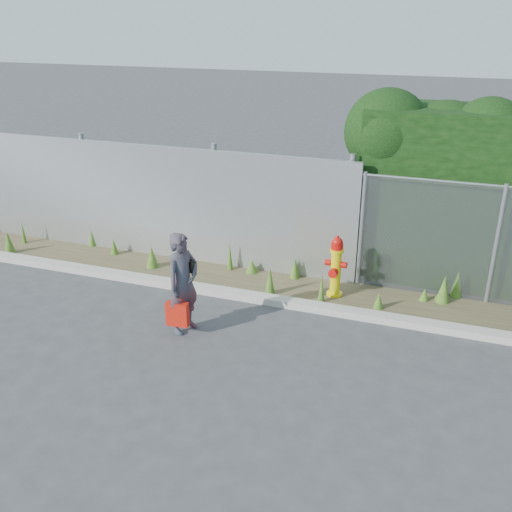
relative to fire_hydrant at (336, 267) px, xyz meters
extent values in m
plane|color=#3A3A3D|center=(-0.76, -2.41, -0.53)|extent=(80.00, 80.00, 0.00)
cube|color=#A39F93|center=(-0.76, -0.61, -0.47)|extent=(16.00, 0.22, 0.12)
cube|color=#4A412A|center=(-0.76, -0.01, -0.53)|extent=(16.00, 1.20, 0.01)
cone|color=#385F1C|center=(-2.06, 0.39, -0.26)|extent=(0.11, 0.11, 0.54)
cone|color=#385F1C|center=(1.46, 0.30, -0.42)|extent=(0.16, 0.16, 0.22)
cone|color=#385F1C|center=(1.72, 0.43, -0.44)|extent=(0.20, 0.20, 0.18)
cone|color=#385F1C|center=(-3.49, 0.00, -0.32)|extent=(0.24, 0.24, 0.43)
cone|color=#385F1C|center=(-1.05, -0.33, -0.27)|extent=(0.18, 0.18, 0.53)
cone|color=#385F1C|center=(1.75, 0.35, -0.29)|extent=(0.23, 0.23, 0.48)
cone|color=#385F1C|center=(-5.18, 0.56, -0.35)|extent=(0.16, 0.16, 0.37)
cone|color=#385F1C|center=(-0.15, -0.32, -0.27)|extent=(0.12, 0.12, 0.52)
cone|color=#385F1C|center=(0.77, -0.23, -0.39)|extent=(0.17, 0.17, 0.29)
cone|color=#385F1C|center=(-0.82, 0.42, -0.33)|extent=(0.15, 0.15, 0.40)
cone|color=#385F1C|center=(-4.87, 0.63, -0.34)|extent=(0.17, 0.17, 0.38)
cone|color=#385F1C|center=(-6.51, -0.32, -0.30)|extent=(0.22, 0.22, 0.46)
cone|color=#385F1C|center=(-1.64, 0.41, -0.41)|extent=(0.24, 0.24, 0.24)
cone|color=#385F1C|center=(-0.83, 0.48, -0.35)|extent=(0.19, 0.19, 0.37)
cone|color=#385F1C|center=(-6.61, 0.21, -0.29)|extent=(0.09, 0.09, 0.49)
cone|color=#385F1C|center=(-4.51, 0.31, -0.37)|extent=(0.16, 0.16, 0.33)
cone|color=#385F1C|center=(1.95, 0.61, -0.28)|extent=(0.21, 0.21, 0.50)
cube|color=#A6A8AD|center=(-4.01, 0.59, 0.57)|extent=(8.50, 0.08, 2.20)
cylinder|color=gray|center=(-5.26, 0.71, 0.62)|extent=(0.10, 0.10, 2.30)
cylinder|color=gray|center=(-2.46, 0.71, 0.62)|extent=(0.10, 0.10, 2.30)
cylinder|color=gray|center=(0.04, 0.71, 0.62)|extent=(0.10, 0.10, 2.30)
cylinder|color=gray|center=(0.29, 0.59, 0.49)|extent=(0.07, 0.07, 2.05)
cylinder|color=gray|center=(2.44, 0.59, 0.49)|extent=(0.07, 0.07, 2.05)
sphere|color=black|center=(0.47, 1.44, 2.03)|extent=(1.47, 1.47, 1.47)
sphere|color=black|center=(1.45, 1.65, 1.81)|extent=(1.54, 1.54, 1.54)
sphere|color=black|center=(2.10, 1.47, 2.04)|extent=(1.29, 1.29, 1.29)
cylinder|color=#DAC20B|center=(0.00, 0.01, -0.50)|extent=(0.27, 0.27, 0.06)
cylinder|color=#DAC20B|center=(0.00, 0.01, -0.12)|extent=(0.17, 0.17, 0.82)
cylinder|color=#DAC20B|center=(0.00, 0.01, 0.31)|extent=(0.23, 0.23, 0.05)
cylinder|color=#B20F0A|center=(0.00, 0.01, 0.38)|extent=(0.20, 0.20, 0.10)
sphere|color=#B20F0A|center=(0.00, 0.01, 0.44)|extent=(0.18, 0.18, 0.18)
cylinder|color=#B20F0A|center=(0.00, 0.01, 0.54)|extent=(0.05, 0.05, 0.05)
cylinder|color=#B20F0A|center=(-0.14, 0.01, 0.07)|extent=(0.10, 0.11, 0.11)
cylinder|color=#B20F0A|center=(0.14, 0.01, 0.07)|extent=(0.10, 0.11, 0.11)
cylinder|color=#B20F0A|center=(0.00, -0.13, -0.05)|extent=(0.15, 0.12, 0.15)
imported|color=#0F5260|center=(-1.90, -1.85, 0.25)|extent=(0.54, 0.66, 1.57)
cube|color=#AA2009|center=(-1.94, -2.02, -0.18)|extent=(0.33, 0.12, 0.37)
cylinder|color=#AA2009|center=(-1.94, -2.02, 0.06)|extent=(0.16, 0.01, 0.01)
cube|color=black|center=(-1.90, -1.75, 0.49)|extent=(0.23, 0.10, 0.18)
camera|label=1|loc=(1.60, -8.62, 3.93)|focal=40.00mm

